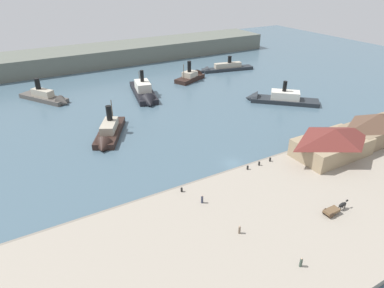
{
  "coord_description": "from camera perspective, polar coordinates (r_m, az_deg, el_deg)",
  "views": [
    {
      "loc": [
        -43.25,
        -55.88,
        42.41
      ],
      "look_at": [
        -5.46,
        10.38,
        2.0
      ],
      "focal_mm": 31.39,
      "sensor_mm": 36.0,
      "label": 1
    }
  ],
  "objects": [
    {
      "name": "ground_plane",
      "position": [
        82.41,
        6.9,
        -3.28
      ],
      "size": [
        320.0,
        320.0,
        0.0
      ],
      "primitive_type": "plane",
      "color": "#476070"
    },
    {
      "name": "quay_promenade",
      "position": [
        69.04,
        17.86,
        -10.97
      ],
      "size": [
        110.0,
        36.0,
        1.2
      ],
      "primitive_type": "cube",
      "color": "#9E9384",
      "rests_on": "ground"
    },
    {
      "name": "seawall_edge",
      "position": [
        79.75,
        8.44,
        -4.13
      ],
      "size": [
        110.0,
        0.8,
        1.0
      ],
      "primitive_type": "cube",
      "color": "gray",
      "rests_on": "ground"
    },
    {
      "name": "ferry_shed_east_terminal",
      "position": [
        88.23,
        22.8,
        0.33
      ],
      "size": [
        18.89,
        10.96,
        7.05
      ],
      "color": "#998466",
      "rests_on": "quay_promenade"
    },
    {
      "name": "ferry_shed_customs_shed",
      "position": [
        101.22,
        28.87,
        2.61
      ],
      "size": [
        20.13,
        9.55,
        7.53
      ],
      "color": "#847056",
      "rests_on": "quay_promenade"
    },
    {
      "name": "horse_cart",
      "position": [
        69.68,
        23.18,
        -10.07
      ],
      "size": [
        5.93,
        1.67,
        1.87
      ],
      "color": "brown",
      "rests_on": "quay_promenade"
    },
    {
      "name": "pedestrian_at_waters_edge",
      "position": [
        57.43,
        18.02,
        -18.59
      ],
      "size": [
        0.43,
        0.43,
        1.74
      ],
      "color": "#3D4C42",
      "rests_on": "quay_promenade"
    },
    {
      "name": "pedestrian_near_west_shed",
      "position": [
        66.69,
        1.73,
        -9.38
      ],
      "size": [
        0.44,
        0.44,
        1.79
      ],
      "color": "#33384C",
      "rests_on": "quay_promenade"
    },
    {
      "name": "pedestrian_by_tram",
      "position": [
        60.7,
        8.07,
        -14.24
      ],
      "size": [
        0.4,
        0.4,
        1.63
      ],
      "color": "#6B5B4C",
      "rests_on": "quay_promenade"
    },
    {
      "name": "mooring_post_center_west",
      "position": [
        80.11,
        11.34,
        -3.28
      ],
      "size": [
        0.44,
        0.44,
        0.9
      ],
      "primitive_type": "cylinder",
      "color": "black",
      "rests_on": "quay_promenade"
    },
    {
      "name": "mooring_post_east",
      "position": [
        78.09,
        9.43,
        -3.98
      ],
      "size": [
        0.44,
        0.44,
        0.9
      ],
      "primitive_type": "cylinder",
      "color": "black",
      "rests_on": "quay_promenade"
    },
    {
      "name": "mooring_post_west",
      "position": [
        82.28,
        13.13,
        -2.59
      ],
      "size": [
        0.44,
        0.44,
        0.9
      ],
      "primitive_type": "cylinder",
      "color": "black",
      "rests_on": "quay_promenade"
    },
    {
      "name": "mooring_post_center_east",
      "position": [
        69.88,
        -1.77,
        -7.78
      ],
      "size": [
        0.44,
        0.44,
        0.9
      ],
      "primitive_type": "cylinder",
      "color": "black",
      "rests_on": "quay_promenade"
    },
    {
      "name": "ferry_departing_north",
      "position": [
        122.82,
        14.01,
        7.55
      ],
      "size": [
        22.42,
        21.29,
        9.76
      ],
      "color": "#23282D",
      "rests_on": "ground"
    },
    {
      "name": "ferry_mid_harbor",
      "position": [
        95.77,
        -14.06,
        1.66
      ],
      "size": [
        14.42,
        20.35,
        10.1
      ],
      "color": "black",
      "rests_on": "ground"
    },
    {
      "name": "ferry_near_quay",
      "position": [
        124.61,
        -8.04,
        8.51
      ],
      "size": [
        11.47,
        26.55,
        11.25
      ],
      "color": "black",
      "rests_on": "ground"
    },
    {
      "name": "ferry_outer_harbor",
      "position": [
        130.27,
        -23.26,
        7.25
      ],
      "size": [
        15.69,
        20.68,
        9.31
      ],
      "color": "#514C47",
      "rests_on": "ground"
    },
    {
      "name": "ferry_approaching_west",
      "position": [
        144.54,
        0.05,
        11.44
      ],
      "size": [
        16.23,
        11.26,
        9.96
      ],
      "color": "black",
      "rests_on": "ground"
    },
    {
      "name": "ferry_moored_west",
      "position": [
        157.99,
        5.09,
        12.69
      ],
      "size": [
        26.35,
        9.57,
        7.93
      ],
      "color": "#23282D",
      "rests_on": "ground"
    },
    {
      "name": "far_headland",
      "position": [
        175.68,
        -15.19,
        14.35
      ],
      "size": [
        180.0,
        24.0,
        8.0
      ],
      "primitive_type": "cube",
      "color": "#60665B",
      "rests_on": "ground"
    }
  ]
}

